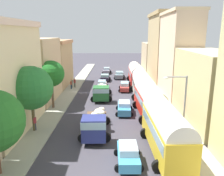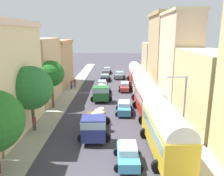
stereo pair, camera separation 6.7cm
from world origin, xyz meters
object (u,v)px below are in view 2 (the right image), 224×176
Objects in this scene: car_2 at (107,70)px; pedestrian_2 at (71,84)px; parked_bus_0 at (165,127)px; car_0 at (102,85)px; car_1 at (105,78)px; car_3 at (128,154)px; car_4 at (124,107)px; parked_bus_1 at (149,98)px; cargo_truck_1 at (101,92)px; car_5 at (125,86)px; parked_bus_2 at (141,83)px; pedestrian_0 at (72,83)px; pedestrian_1 at (75,82)px; streetlamp_near at (181,104)px; parked_bus_3 at (136,73)px; car_6 at (120,75)px; pedestrian_3 at (35,122)px; cargo_truck_0 at (95,124)px.

pedestrian_2 reaches higher than car_2.
parked_bus_0 is 2.41× the size of car_0.
car_3 is (3.11, -31.26, 0.06)m from car_1.
parked_bus_1 is at bearing -13.08° from car_4.
cargo_truck_1 reaches higher than car_5.
parked_bus_1 reaches higher than car_0.
car_0 is at bearing 144.49° from parked_bus_2.
parked_bus_2 is 2.02× the size of car_5.
parked_bus_2 reaches higher than car_0.
car_4 is (3.51, -12.94, 0.02)m from car_0.
car_2 is 16.76m from pedestrian_0.
pedestrian_1 reaches higher than car_3.
parked_bus_0 is 1.28× the size of cargo_truck_1.
streetlamp_near is (7.82, -14.39, 2.64)m from cargo_truck_1.
parked_bus_0 reaches higher than parked_bus_3.
car_1 is 0.94× the size of car_2.
car_1 is (-6.27, 11.64, -1.46)m from parked_bus_2.
car_6 is at bearing 45.72° from pedestrian_0.
car_3 is at bearing -147.86° from streetlamp_near.
pedestrian_3 is (-6.22, -11.59, -0.25)m from cargo_truck_1.
parked_bus_1 is 2.37× the size of car_1.
car_6 is 2.36× the size of pedestrian_0.
cargo_truck_1 is at bearing 111.53° from parked_bus_0.
car_0 is at bearing 97.82° from car_3.
parked_bus_3 is at bearing 61.06° from cargo_truck_1.
car_1 is 2.15× the size of pedestrian_2.
parked_bus_3 reaches higher than car_1.
parked_bus_2 reaches higher than pedestrian_2.
car_6 is 2.34× the size of pedestrian_3.
pedestrian_2 is at bearing -172.61° from car_0.
pedestrian_1 is (-9.14, 1.92, 0.29)m from car_5.
car_6 is (3.06, -6.58, 0.05)m from car_2.
cargo_truck_1 is 13.89m from car_1.
pedestrian_1 is at bearing 121.10° from streetlamp_near.
cargo_truck_1 is 4.08× the size of pedestrian_2.
pedestrian_2 is at bearing 126.45° from car_4.
pedestrian_0 is (-8.89, 24.67, 0.22)m from car_3.
parked_bus_0 is at bearing -61.27° from pedestrian_2.
car_6 is at bearing -65.09° from car_2.
parked_bus_3 is at bearing 61.43° from pedestrian_3.
car_6 is (2.98, 29.04, -0.50)m from cargo_truck_0.
pedestrian_2 is at bearing 161.95° from parked_bus_2.
car_3 is at bearing -90.88° from car_4.
car_2 is at bearing 106.64° from parked_bus_2.
car_2 is 35.14m from pedestrian_3.
pedestrian_3 is at bearing -131.95° from parked_bus_2.
parked_bus_2 is 13.30m from car_1.
car_1 is at bearing 76.40° from pedestrian_3.
parked_bus_2 is 4.34m from car_5.
car_2 is at bearing 94.31° from car_3.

